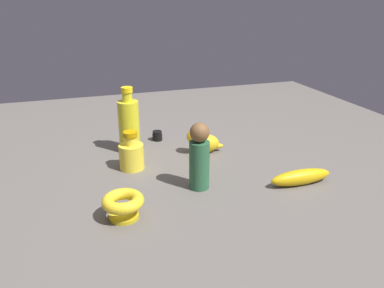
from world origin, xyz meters
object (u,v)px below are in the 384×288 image
object	(u,v)px
bowl	(123,203)
banana	(301,177)
bottle_short	(131,154)
person_figure_adult	(199,157)
bottle_tall	(129,125)
nail_polish_jar	(157,136)
cat_figurine	(202,141)

from	to	relation	value
bowl	banana	bearing A→B (deg)	-87.89
bottle_short	banana	distance (m)	0.52
person_figure_adult	banana	bearing A→B (deg)	-104.44
bottle_tall	nail_polish_jar	world-z (taller)	bottle_tall
cat_figurine	bottle_short	xyz separation A→B (m)	(-0.05, 0.26, 0.01)
banana	bowl	xyz separation A→B (m)	(-0.02, 0.52, 0.02)
person_figure_adult	nail_polish_jar	xyz separation A→B (m)	(0.41, 0.02, -0.08)
person_figure_adult	bottle_short	bearing A→B (deg)	40.24
banana	bottle_tall	distance (m)	0.60
bottle_tall	cat_figurine	bearing A→B (deg)	-112.23
bowl	bottle_tall	size ratio (longest dim) A/B	0.46
bowl	bottle_tall	bearing A→B (deg)	-11.90
bowl	bottle_tall	world-z (taller)	bottle_tall
banana	bottle_short	bearing A→B (deg)	-30.13
bottle_tall	bottle_short	bearing A→B (deg)	172.14
bottle_short	bottle_tall	distance (m)	0.16
cat_figurine	bottle_tall	size ratio (longest dim) A/B	0.57
person_figure_adult	cat_figurine	bearing A→B (deg)	-21.77
cat_figurine	person_figure_adult	bearing A→B (deg)	158.23
bottle_short	nail_polish_jar	distance (m)	0.26
person_figure_adult	bottle_tall	size ratio (longest dim) A/B	0.85
person_figure_adult	banana	distance (m)	0.30
bottle_short	bottle_tall	world-z (taller)	bottle_tall
cat_figurine	bowl	distance (m)	0.47
person_figure_adult	bowl	bearing A→B (deg)	111.98
bottle_short	cat_figurine	bearing A→B (deg)	-78.41
bottle_short	bottle_tall	xyz separation A→B (m)	(0.15, -0.02, 0.05)
nail_polish_jar	bottle_short	bearing A→B (deg)	148.41
bottle_tall	banana	bearing A→B (deg)	-134.02
bottle_short	nail_polish_jar	size ratio (longest dim) A/B	3.28
bowl	person_figure_adult	bearing A→B (deg)	-68.02
cat_figurine	person_figure_adult	xyz separation A→B (m)	(-0.24, 0.10, 0.05)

